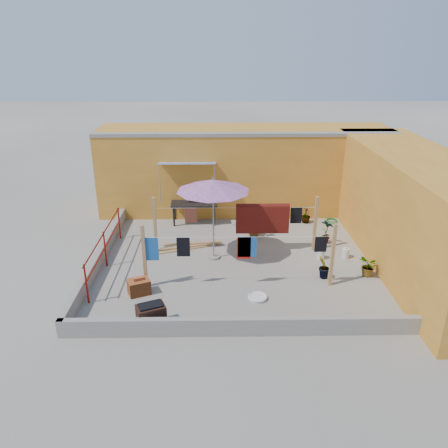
{
  "coord_description": "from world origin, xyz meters",
  "views": [
    {
      "loc": [
        -0.56,
        -11.76,
        6.1
      ],
      "look_at": [
        -0.36,
        0.3,
        1.12
      ],
      "focal_mm": 35.0,
      "sensor_mm": 36.0,
      "label": 1
    }
  ],
  "objects_px": {
    "brazier": "(151,315)",
    "water_jug_b": "(345,253)",
    "outdoor_table": "(194,204)",
    "patio_umbrella": "(213,186)",
    "green_hose": "(331,221)",
    "water_jug_a": "(321,254)",
    "brick_stack": "(139,287)",
    "white_basin": "(258,297)",
    "plant_back_a": "(255,226)"
  },
  "relations": [
    {
      "from": "outdoor_table",
      "to": "white_basin",
      "type": "distance_m",
      "value": 5.64
    },
    {
      "from": "patio_umbrella",
      "to": "white_basin",
      "type": "bearing_deg",
      "value": -64.16
    },
    {
      "from": "outdoor_table",
      "to": "brazier",
      "type": "height_order",
      "value": "outdoor_table"
    },
    {
      "from": "outdoor_table",
      "to": "water_jug_b",
      "type": "bearing_deg",
      "value": -31.92
    },
    {
      "from": "brick_stack",
      "to": "brazier",
      "type": "relative_size",
      "value": 0.89
    },
    {
      "from": "patio_umbrella",
      "to": "water_jug_b",
      "type": "xyz_separation_m",
      "value": [
        4.05,
        -0.06,
        -2.16
      ]
    },
    {
      "from": "brick_stack",
      "to": "brazier",
      "type": "xyz_separation_m",
      "value": [
        0.52,
        -1.43,
        0.07
      ]
    },
    {
      "from": "patio_umbrella",
      "to": "water_jug_b",
      "type": "bearing_deg",
      "value": -0.84
    },
    {
      "from": "brick_stack",
      "to": "water_jug_a",
      "type": "height_order",
      "value": "brick_stack"
    },
    {
      "from": "patio_umbrella",
      "to": "water_jug_a",
      "type": "height_order",
      "value": "patio_umbrella"
    },
    {
      "from": "patio_umbrella",
      "to": "green_hose",
      "type": "distance_m",
      "value": 5.73
    },
    {
      "from": "brick_stack",
      "to": "water_jug_b",
      "type": "relative_size",
      "value": 1.9
    },
    {
      "from": "outdoor_table",
      "to": "brick_stack",
      "type": "bearing_deg",
      "value": -103.85
    },
    {
      "from": "patio_umbrella",
      "to": "brick_stack",
      "type": "height_order",
      "value": "patio_umbrella"
    },
    {
      "from": "patio_umbrella",
      "to": "brick_stack",
      "type": "xyz_separation_m",
      "value": [
        -1.95,
        -2.06,
        -2.11
      ]
    },
    {
      "from": "outdoor_table",
      "to": "water_jug_a",
      "type": "height_order",
      "value": "outdoor_table"
    },
    {
      "from": "plant_back_a",
      "to": "patio_umbrella",
      "type": "bearing_deg",
      "value": -129.58
    },
    {
      "from": "outdoor_table",
      "to": "plant_back_a",
      "type": "height_order",
      "value": "outdoor_table"
    },
    {
      "from": "water_jug_a",
      "to": "brazier",
      "type": "bearing_deg",
      "value": -144.39
    },
    {
      "from": "patio_umbrella",
      "to": "white_basin",
      "type": "xyz_separation_m",
      "value": [
        1.15,
        -2.37,
        -2.27
      ]
    },
    {
      "from": "brazier",
      "to": "white_basin",
      "type": "distance_m",
      "value": 2.82
    },
    {
      "from": "brick_stack",
      "to": "plant_back_a",
      "type": "height_order",
      "value": "plant_back_a"
    },
    {
      "from": "outdoor_table",
      "to": "green_hose",
      "type": "xyz_separation_m",
      "value": [
        5.09,
        0.0,
        -0.67
      ]
    },
    {
      "from": "brazier",
      "to": "water_jug_b",
      "type": "bearing_deg",
      "value": 31.97
    },
    {
      "from": "green_hose",
      "to": "water_jug_a",
      "type": "bearing_deg",
      "value": -109.76
    },
    {
      "from": "green_hose",
      "to": "plant_back_a",
      "type": "xyz_separation_m",
      "value": [
        -2.97,
        -1.23,
        0.33
      ]
    },
    {
      "from": "patio_umbrella",
      "to": "green_hose",
      "type": "xyz_separation_m",
      "value": [
        4.36,
        2.92,
        -2.29
      ]
    },
    {
      "from": "white_basin",
      "to": "water_jug_b",
      "type": "distance_m",
      "value": 3.71
    },
    {
      "from": "water_jug_a",
      "to": "green_hose",
      "type": "height_order",
      "value": "water_jug_a"
    },
    {
      "from": "brazier",
      "to": "patio_umbrella",
      "type": "bearing_deg",
      "value": 67.66
    },
    {
      "from": "water_jug_b",
      "to": "green_hose",
      "type": "height_order",
      "value": "water_jug_b"
    },
    {
      "from": "white_basin",
      "to": "plant_back_a",
      "type": "height_order",
      "value": "plant_back_a"
    },
    {
      "from": "brick_stack",
      "to": "water_jug_a",
      "type": "distance_m",
      "value": 5.58
    },
    {
      "from": "brazier",
      "to": "plant_back_a",
      "type": "relative_size",
      "value": 1.05
    },
    {
      "from": "green_hose",
      "to": "plant_back_a",
      "type": "relative_size",
      "value": 0.64
    },
    {
      "from": "plant_back_a",
      "to": "brazier",
      "type": "bearing_deg",
      "value": -118.67
    },
    {
      "from": "patio_umbrella",
      "to": "water_jug_b",
      "type": "relative_size",
      "value": 7.32
    },
    {
      "from": "brazier",
      "to": "water_jug_b",
      "type": "distance_m",
      "value": 6.47
    },
    {
      "from": "brick_stack",
      "to": "white_basin",
      "type": "height_order",
      "value": "brick_stack"
    },
    {
      "from": "water_jug_a",
      "to": "water_jug_b",
      "type": "xyz_separation_m",
      "value": [
        0.78,
        0.05,
        -0.01
      ]
    },
    {
      "from": "outdoor_table",
      "to": "patio_umbrella",
      "type": "bearing_deg",
      "value": -76.04
    },
    {
      "from": "outdoor_table",
      "to": "water_jug_a",
      "type": "distance_m",
      "value": 5.05
    },
    {
      "from": "white_basin",
      "to": "water_jug_b",
      "type": "xyz_separation_m",
      "value": [
        2.91,
        2.31,
        0.11
      ]
    },
    {
      "from": "brick_stack",
      "to": "plant_back_a",
      "type": "distance_m",
      "value": 5.03
    },
    {
      "from": "brick_stack",
      "to": "water_jug_b",
      "type": "distance_m",
      "value": 6.33
    },
    {
      "from": "patio_umbrella",
      "to": "plant_back_a",
      "type": "relative_size",
      "value": 3.57
    },
    {
      "from": "white_basin",
      "to": "brazier",
      "type": "bearing_deg",
      "value": -156.56
    },
    {
      "from": "brazier",
      "to": "white_basin",
      "type": "xyz_separation_m",
      "value": [
        2.58,
        1.12,
        -0.24
      ]
    },
    {
      "from": "patio_umbrella",
      "to": "outdoor_table",
      "type": "relative_size",
      "value": 1.53
    },
    {
      "from": "white_basin",
      "to": "patio_umbrella",
      "type": "bearing_deg",
      "value": 115.84
    }
  ]
}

